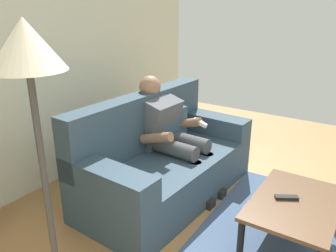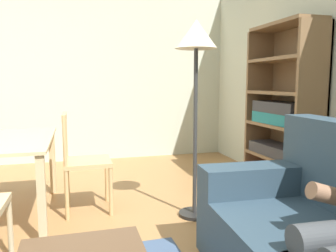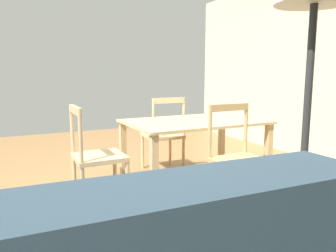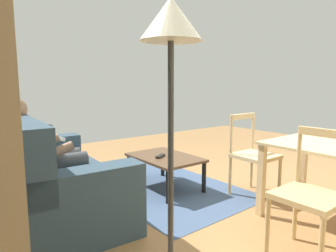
{
  "view_description": "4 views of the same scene",
  "coord_description": "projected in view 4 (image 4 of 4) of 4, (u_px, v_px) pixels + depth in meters",
  "views": [
    {
      "loc": [
        -1.45,
        0.23,
        1.78
      ],
      "look_at": [
        1.0,
        1.83,
        0.72
      ],
      "focal_mm": 36.38,
      "sensor_mm": 36.0,
      "label": 1
    },
    {
      "loc": [
        2.23,
        0.62,
        1.19
      ],
      "look_at": [
        0.06,
        1.23,
        0.9
      ],
      "focal_mm": 35.56,
      "sensor_mm": 36.0,
      "label": 2
    },
    {
      "loc": [
        0.81,
        2.7,
        1.16
      ],
      "look_at": [
        0.06,
        1.23,
        0.9
      ],
      "focal_mm": 34.58,
      "sensor_mm": 36.0,
      "label": 3
    },
    {
      "loc": [
        -1.84,
        2.7,
        1.24
      ],
      "look_at": [
        0.06,
        1.23,
        0.9
      ],
      "focal_mm": 31.74,
      "sensor_mm": 36.0,
      "label": 4
    }
  ],
  "objects": [
    {
      "name": "area_rug",
      "position": [
        165.0,
        187.0,
        3.57
      ],
      "size": [
        2.03,
        1.44,
        0.01
      ],
      "primitive_type": "cube",
      "rotation": [
        0.0,
        0.0,
        0.02
      ],
      "color": "#3D5170",
      "rests_on": "ground_plane"
    },
    {
      "name": "tv_remote",
      "position": [
        160.0,
        156.0,
        3.47
      ],
      "size": [
        0.13,
        0.17,
        0.02
      ],
      "primitive_type": "cube",
      "rotation": [
        0.0,
        0.0,
        0.53
      ],
      "color": "black",
      "rests_on": "coffee_table"
    },
    {
      "name": "floor_lamp",
      "position": [
        171.0,
        47.0,
        1.68
      ],
      "size": [
        0.36,
        0.36,
        1.72
      ],
      "color": "black",
      "rests_on": "ground_plane"
    },
    {
      "name": "coffee_table",
      "position": [
        165.0,
        160.0,
        3.53
      ],
      "size": [
        0.87,
        0.6,
        0.39
      ],
      "color": "brown",
      "rests_on": "ground_plane"
    },
    {
      "name": "dining_chair_near_wall",
      "position": [
        311.0,
        196.0,
        2.08
      ],
      "size": [
        0.42,
        0.42,
        0.92
      ],
      "color": "tan",
      "rests_on": "ground_plane"
    },
    {
      "name": "dining_chair_facing_couch",
      "position": [
        253.0,
        155.0,
        3.3
      ],
      "size": [
        0.43,
        0.43,
        0.91
      ],
      "color": "#D1B27F",
      "rests_on": "ground_plane"
    },
    {
      "name": "person_lounging",
      "position": [
        46.0,
        152.0,
        2.92
      ],
      "size": [
        0.61,
        0.92,
        1.12
      ],
      "color": "#4C5156",
      "rests_on": "ground_plane"
    },
    {
      "name": "ground_plane",
      "position": [
        260.0,
        198.0,
        3.25
      ],
      "size": [
        8.11,
        8.11,
        0.0
      ],
      "primitive_type": "plane",
      "color": "#9E7042"
    },
    {
      "name": "couch",
      "position": [
        52.0,
        179.0,
        2.84
      ],
      "size": [
        1.86,
        0.97,
        0.96
      ],
      "color": "#2D4251",
      "rests_on": "ground_plane"
    }
  ]
}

